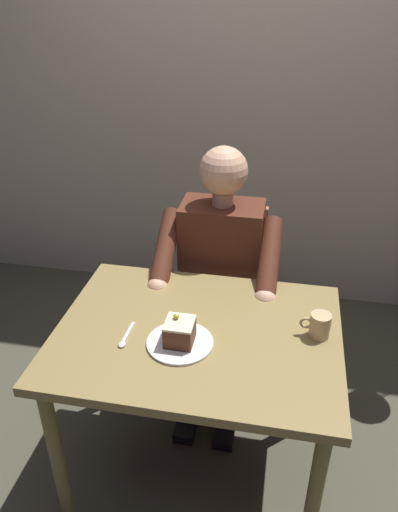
% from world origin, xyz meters
% --- Properties ---
extents(ground_plane, '(14.00, 14.00, 0.00)m').
position_xyz_m(ground_plane, '(0.00, 0.00, 0.00)').
color(ground_plane, '#474535').
extents(cafe_rear_panel, '(6.40, 0.12, 3.00)m').
position_xyz_m(cafe_rear_panel, '(0.00, -1.47, 1.50)').
color(cafe_rear_panel, '#BDB596').
rests_on(cafe_rear_panel, ground).
extents(dining_table, '(1.01, 0.76, 0.74)m').
position_xyz_m(dining_table, '(0.00, 0.00, 0.64)').
color(dining_table, olive).
rests_on(dining_table, ground).
extents(chair, '(0.42, 0.42, 0.89)m').
position_xyz_m(chair, '(0.00, -0.66, 0.48)').
color(chair, olive).
rests_on(chair, ground).
extents(seated_person, '(0.53, 0.58, 1.23)m').
position_xyz_m(seated_person, '(0.00, -0.49, 0.64)').
color(seated_person, '#512618').
rests_on(seated_person, ground).
extents(dessert_plate, '(0.23, 0.23, 0.01)m').
position_xyz_m(dessert_plate, '(0.05, 0.08, 0.74)').
color(dessert_plate, white).
rests_on(dessert_plate, dining_table).
extents(cake_slice, '(0.10, 0.10, 0.10)m').
position_xyz_m(cake_slice, '(0.05, 0.08, 0.79)').
color(cake_slice, '#59301C').
rests_on(cake_slice, dessert_plate).
extents(coffee_cup, '(0.11, 0.07, 0.09)m').
position_xyz_m(coffee_cup, '(-0.42, -0.05, 0.78)').
color(coffee_cup, tan).
rests_on(coffee_cup, dining_table).
extents(dessert_spoon, '(0.03, 0.14, 0.01)m').
position_xyz_m(dessert_spoon, '(0.24, 0.09, 0.74)').
color(dessert_spoon, silver).
rests_on(dessert_spoon, dining_table).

